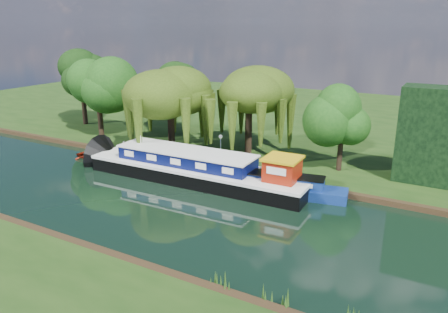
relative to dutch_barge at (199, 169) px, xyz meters
The scene contains 15 objects.
ground 5.79m from the dutch_barge, 101.25° to the right, with size 120.00×120.00×0.00m, color black.
far_bank 28.46m from the dutch_barge, 92.24° to the left, with size 120.00×52.00×0.45m, color black.
dutch_barge is the anchor object (origin of this frame).
narrowboat 6.57m from the dutch_barge, ahead, with size 12.52×4.24×1.80m.
red_dinghy 13.23m from the dutch_barge, behind, with size 2.42×3.39×0.70m, color maroon.
willow_left 9.74m from the dutch_barge, 142.62° to the left, with size 6.87×6.87×8.24m.
willow_right 9.72m from the dutch_barge, 84.57° to the left, with size 6.54×6.54×7.96m.
tree_far_left 19.51m from the dutch_barge, 160.53° to the left, with size 5.51×5.51×8.88m.
tree_far_back 26.60m from the dutch_barge, 157.70° to the left, with size 5.19×5.19×8.73m.
tree_far_mid 15.47m from the dutch_barge, 128.41° to the left, with size 4.78×4.78×7.83m.
tree_far_right 13.41m from the dutch_barge, 36.55° to the left, with size 4.10×4.10×6.70m.
conifer_hedge 20.06m from the dutch_barge, 25.21° to the left, with size 6.00×3.00×8.00m, color black.
lamppost 5.14m from the dutch_barge, 97.07° to the left, with size 0.36×0.36×2.56m.
mooring_posts 3.25m from the dutch_barge, 119.71° to the left, with size 19.16×0.16×1.00m.
reeds_near 14.37m from the dutch_barge, 66.33° to the right, with size 33.70×1.50×1.10m.
Camera 1 is at (20.76, -24.80, 13.44)m, focal length 35.00 mm.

